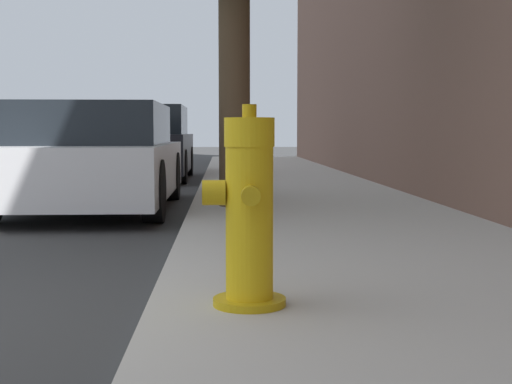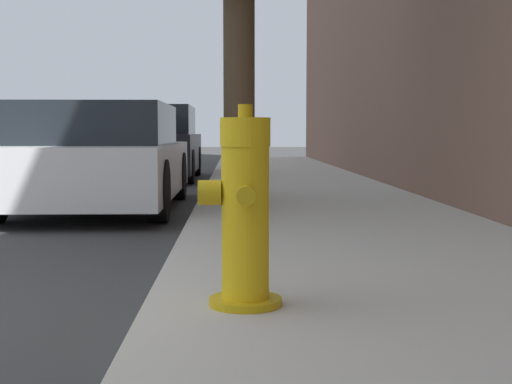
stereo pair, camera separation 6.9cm
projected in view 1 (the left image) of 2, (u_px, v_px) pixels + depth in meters
name	position (u px, v px, depth m)	size (l,w,h in m)	color
sidewalk_slab	(448.00, 320.00, 3.23)	(2.75, 40.00, 0.11)	#B7B2A8
fire_hydrant	(248.00, 214.00, 3.24)	(0.38, 0.39, 0.92)	#C39C11
parked_car_near	(92.00, 158.00, 8.23)	(1.85, 3.97, 1.23)	silver
parked_car_mid	(143.00, 145.00, 13.55)	(1.77, 3.82, 1.39)	black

